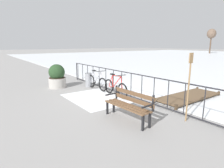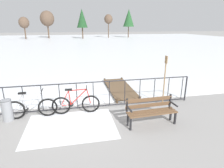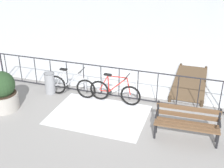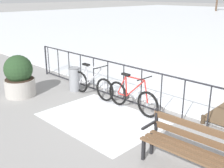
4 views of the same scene
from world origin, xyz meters
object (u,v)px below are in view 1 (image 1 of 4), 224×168
Objects in this scene: planter_with_shrub at (57,77)px; trash_bin at (88,80)px; bicycle_near_railing at (115,88)px; bicycle_second at (97,82)px; oar_upright at (189,83)px; park_bench at (129,103)px.

trash_bin is at bearing 60.36° from planter_with_shrub.
bicycle_near_railing reaches higher than trash_bin.
bicycle_second is 0.86× the size of oar_upright.
bicycle_near_railing is at bearing 25.74° from planter_with_shrub.
bicycle_near_railing reaches higher than park_bench.
park_bench is (3.84, -1.21, 0.14)m from bicycle_second.
bicycle_near_railing is 3.39m from planter_with_shrub.
bicycle_second is 1.06× the size of park_bench.
bicycle_second is at bearing 3.35° from trash_bin.
trash_bin is at bearing -178.90° from oar_upright.
park_bench is at bearing -28.02° from bicycle_near_railing.
park_bench is at bearing -129.84° from oar_upright.
bicycle_near_railing is at bearing 1.93° from trash_bin.
park_bench is 2.21× the size of trash_bin.
planter_with_shrub is at bearing -154.26° from bicycle_near_railing.
park_bench is at bearing 2.42° from planter_with_shrub.
planter_with_shrub is (-5.39, -0.23, 0.06)m from park_bench.
planter_with_shrub is at bearing -137.12° from bicycle_second.
bicycle_near_railing is 2.65m from park_bench.
bicycle_second is at bearing -178.80° from bicycle_near_railing.
planter_with_shrub is 6.65m from oar_upright.
bicycle_near_railing is 2.26m from trash_bin.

